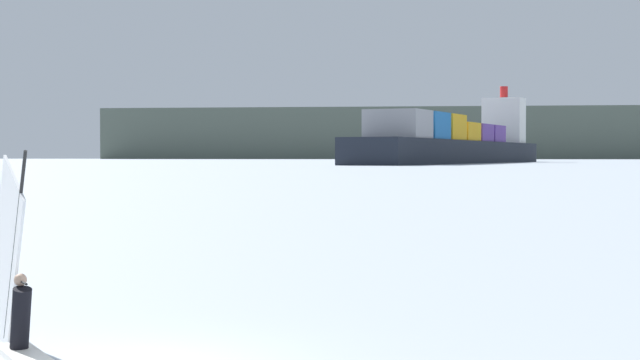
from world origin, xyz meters
TOP-DOWN VIEW (x-y plane):
  - windsurfer at (-2.68, 0.44)m, footprint 3.18×3.13m
  - cargo_ship at (-50.81, 411.65)m, footprint 55.35×218.84m

SIDE VIEW (x-z plane):
  - windsurfer at x=-2.68m, z-range -0.91..2.91m
  - cargo_ship at x=-50.81m, z-range -10.41..28.58m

